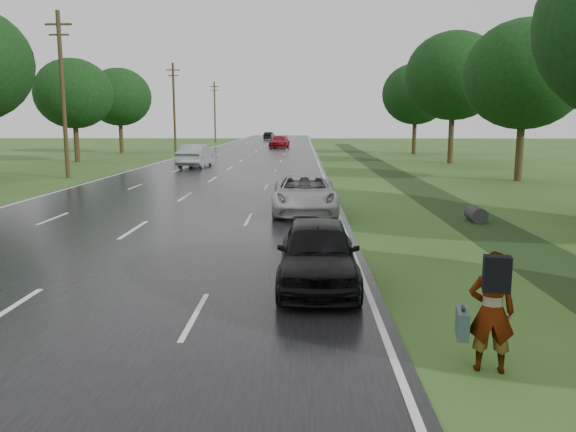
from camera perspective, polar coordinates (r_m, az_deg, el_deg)
The scene contains 20 objects.
ground at distance 11.49m, azimuth -27.06°, elevation -9.05°, with size 220.00×220.00×0.00m, color #2C4E1C.
road at distance 54.90m, azimuth -4.21°, elevation 5.94°, with size 14.00×180.00×0.04m, color black.
edge_stripe_east at distance 54.65m, azimuth 2.88°, elevation 5.96°, with size 0.12×180.00×0.01m, color silver.
edge_stripe_west at distance 55.97m, azimuth -11.14°, elevation 5.88°, with size 0.12×180.00×0.01m, color silver.
center_line at distance 54.90m, azimuth -4.21°, elevation 5.97°, with size 0.12×180.00×0.01m, color silver.
drainage_ditch at distance 29.09m, azimuth 13.56°, elevation 2.53°, with size 2.20×120.00×0.56m.
utility_pole_mid at distance 37.53m, azimuth -21.91°, elevation 11.54°, with size 1.60×0.26×10.00m.
utility_pole_far at distance 66.18m, azimuth -11.50°, elevation 10.88°, with size 1.60×0.26×10.00m.
utility_pole_distant at distance 95.67m, azimuth -7.45°, elevation 10.52°, with size 1.60×0.26×10.00m.
tree_east_c at distance 35.99m, azimuth 22.91°, elevation 13.09°, with size 7.00×7.00×9.29m.
tree_east_d at distance 49.26m, azimuth 16.50°, elevation 13.48°, with size 8.00×8.00×10.76m.
tree_east_f at distance 62.77m, azimuth 12.85°, elevation 11.98°, with size 7.20×7.20×9.62m.
tree_west_d at distance 52.39m, azimuth -20.96°, elevation 11.53°, with size 6.60×6.60×8.80m.
tree_west_f at distance 65.77m, azimuth -16.78°, elevation 11.49°, with size 7.00×7.00×9.29m.
pedestrian at distance 8.34m, azimuth 19.84°, elevation -8.97°, with size 0.82×0.79×1.72m.
white_pickup at distance 21.33m, azimuth 1.70°, elevation 2.28°, with size 2.39×5.18×1.44m, color #BDBDBD.
dark_sedan at distance 11.85m, azimuth 3.05°, elevation -3.71°, with size 1.66×4.13×1.41m, color black.
silver_sedan at distance 43.65m, azimuth -9.34°, elevation 6.07°, with size 1.83×5.23×1.72m, color #93959B.
far_car_red at distance 75.67m, azimuth -0.87°, elevation 7.56°, with size 2.19×5.39×1.56m, color maroon.
far_car_dark at distance 109.23m, azimuth -1.92°, elevation 8.14°, with size 1.53×4.38×1.44m, color black.
Camera 1 is at (5.41, -9.53, 3.46)m, focal length 35.00 mm.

